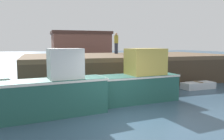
% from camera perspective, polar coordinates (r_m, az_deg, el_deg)
% --- Properties ---
extents(ground, '(120.00, 160.00, 0.10)m').
position_cam_1_polar(ground, '(7.78, 5.69, -13.36)').
color(ground, '#334C60').
extents(pier, '(14.51, 7.47, 1.84)m').
position_cam_1_polar(pier, '(16.25, 4.31, 2.75)').
color(pier, brown).
rests_on(pier, ground).
extents(fishing_boat_near_right, '(4.05, 1.66, 2.44)m').
position_cam_1_polar(fishing_boat_near_right, '(8.49, -14.25, -5.29)').
color(fishing_boat_near_right, '#23564C').
rests_on(fishing_boat_near_right, ground).
extents(fishing_boat_mid, '(3.96, 1.72, 2.40)m').
position_cam_1_polar(fishing_boat_mid, '(10.35, 6.71, -2.69)').
color(fishing_boat_mid, '#23564C').
rests_on(fishing_boat_mid, ground).
extents(rowboat, '(2.00, 0.86, 0.43)m').
position_cam_1_polar(rowboat, '(14.12, 20.99, -3.68)').
color(rowboat, silver).
rests_on(rowboat, ground).
extents(dockworker, '(0.34, 0.34, 1.69)m').
position_cam_1_polar(dockworker, '(18.36, 1.07, 6.82)').
color(dockworker, '#2D3342').
rests_on(dockworker, pier).
extents(warehouse, '(10.43, 6.54, 4.90)m').
position_cam_1_polar(warehouse, '(41.84, -7.93, 6.31)').
color(warehouse, brown).
rests_on(warehouse, ground).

